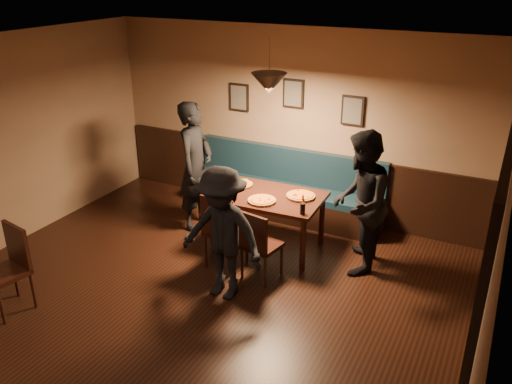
# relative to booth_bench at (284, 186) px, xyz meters

# --- Properties ---
(floor) EXTENTS (7.00, 7.00, 0.00)m
(floor) POSITION_rel_booth_bench_xyz_m (0.00, -3.20, -0.50)
(floor) COLOR black
(floor) RESTS_ON ground
(ceiling) EXTENTS (7.00, 7.00, 0.00)m
(ceiling) POSITION_rel_booth_bench_xyz_m (0.00, -3.20, 2.30)
(ceiling) COLOR silver
(ceiling) RESTS_ON ground
(wall_back) EXTENTS (6.00, 0.00, 6.00)m
(wall_back) POSITION_rel_booth_bench_xyz_m (0.00, 0.30, 0.90)
(wall_back) COLOR #8C704F
(wall_back) RESTS_ON ground
(wall_right) EXTENTS (0.00, 7.00, 7.00)m
(wall_right) POSITION_rel_booth_bench_xyz_m (3.00, -3.20, 0.90)
(wall_right) COLOR #8C704F
(wall_right) RESTS_ON ground
(wainscot) EXTENTS (5.88, 0.06, 1.00)m
(wainscot) POSITION_rel_booth_bench_xyz_m (0.00, 0.27, 0.00)
(wainscot) COLOR black
(wainscot) RESTS_ON ground
(booth_bench) EXTENTS (3.00, 0.60, 1.00)m
(booth_bench) POSITION_rel_booth_bench_xyz_m (0.00, 0.00, 0.00)
(booth_bench) COLOR #0F232D
(booth_bench) RESTS_ON ground
(window_frame) EXTENTS (0.06, 2.56, 1.86)m
(window_frame) POSITION_rel_booth_bench_xyz_m (2.96, -2.70, 1.00)
(window_frame) COLOR black
(window_frame) RESTS_ON wall_right
(window_glass) EXTENTS (0.00, 2.40, 2.40)m
(window_glass) POSITION_rel_booth_bench_xyz_m (2.93, -2.70, 1.00)
(window_glass) COLOR black
(window_glass) RESTS_ON wall_right
(picture_left) EXTENTS (0.32, 0.04, 0.42)m
(picture_left) POSITION_rel_booth_bench_xyz_m (-0.90, 0.27, 1.20)
(picture_left) COLOR black
(picture_left) RESTS_ON wall_back
(picture_center) EXTENTS (0.32, 0.04, 0.42)m
(picture_center) POSITION_rel_booth_bench_xyz_m (0.00, 0.27, 1.35)
(picture_center) COLOR black
(picture_center) RESTS_ON wall_back
(picture_right) EXTENTS (0.32, 0.04, 0.42)m
(picture_right) POSITION_rel_booth_bench_xyz_m (0.90, 0.27, 1.20)
(picture_right) COLOR black
(picture_right) RESTS_ON wall_back
(pendant_lamp) EXTENTS (0.44, 0.44, 0.25)m
(pendant_lamp) POSITION_rel_booth_bench_xyz_m (0.21, -0.99, 1.75)
(pendant_lamp) COLOR black
(pendant_lamp) RESTS_ON ceiling
(dining_table) EXTENTS (1.48, 0.99, 0.77)m
(dining_table) POSITION_rel_booth_bench_xyz_m (0.21, -0.99, -0.11)
(dining_table) COLOR black
(dining_table) RESTS_ON floor
(chair_near_left) EXTENTS (0.46, 0.46, 1.01)m
(chair_near_left) POSITION_rel_booth_bench_xyz_m (-0.07, -1.65, 0.01)
(chair_near_left) COLOR black
(chair_near_left) RESTS_ON floor
(chair_near_right) EXTENTS (0.47, 0.47, 0.92)m
(chair_near_right) POSITION_rel_booth_bench_xyz_m (0.47, -1.71, -0.04)
(chair_near_right) COLOR black
(chair_near_right) RESTS_ON floor
(diner_left) EXTENTS (0.51, 0.72, 1.87)m
(diner_left) POSITION_rel_booth_bench_xyz_m (-0.99, -0.88, 0.44)
(diner_left) COLOR black
(diner_left) RESTS_ON floor
(diner_right) EXTENTS (0.82, 0.98, 1.81)m
(diner_right) POSITION_rel_booth_bench_xyz_m (1.44, -0.97, 0.40)
(diner_right) COLOR black
(diner_right) RESTS_ON floor
(diner_front) EXTENTS (1.06, 0.65, 1.59)m
(diner_front) POSITION_rel_booth_bench_xyz_m (0.24, -2.26, 0.30)
(diner_front) COLOR black
(diner_front) RESTS_ON floor
(pizza_a) EXTENTS (0.38, 0.38, 0.04)m
(pizza_a) POSITION_rel_booth_bench_xyz_m (-0.27, -0.85, 0.29)
(pizza_a) COLOR gold
(pizza_a) RESTS_ON dining_table
(pizza_b) EXTENTS (0.47, 0.47, 0.04)m
(pizza_b) POSITION_rel_booth_bench_xyz_m (0.23, -1.22, 0.29)
(pizza_b) COLOR orange
(pizza_b) RESTS_ON dining_table
(pizza_c) EXTENTS (0.46, 0.46, 0.04)m
(pizza_c) POSITION_rel_booth_bench_xyz_m (0.62, -0.86, 0.29)
(pizza_c) COLOR gold
(pizza_c) RESTS_ON dining_table
(soda_glass) EXTENTS (0.08, 0.08, 0.14)m
(soda_glass) POSITION_rel_booth_bench_xyz_m (0.83, -1.32, 0.34)
(soda_glass) COLOR black
(soda_glass) RESTS_ON dining_table
(tabasco_bottle) EXTENTS (0.03, 0.03, 0.12)m
(tabasco_bottle) POSITION_rel_booth_bench_xyz_m (0.71, -1.01, 0.33)
(tabasco_bottle) COLOR maroon
(tabasco_bottle) RESTS_ON dining_table
(napkin_a) EXTENTS (0.22, 0.22, 0.01)m
(napkin_a) POSITION_rel_booth_bench_xyz_m (-0.33, -0.72, 0.27)
(napkin_a) COLOR #1C6C1F
(napkin_a) RESTS_ON dining_table
(napkin_b) EXTENTS (0.17, 0.17, 0.01)m
(napkin_b) POSITION_rel_booth_bench_xyz_m (-0.32, -1.25, 0.27)
(napkin_b) COLOR #1B6636
(napkin_b) RESTS_ON dining_table
(cutlery_set) EXTENTS (0.20, 0.05, 0.00)m
(cutlery_set) POSITION_rel_booth_bench_xyz_m (0.22, -1.36, 0.27)
(cutlery_set) COLOR #B8B7BC
(cutlery_set) RESTS_ON dining_table
(cafe_chair_far) EXTENTS (0.51, 0.51, 0.98)m
(cafe_chair_far) POSITION_rel_booth_bench_xyz_m (-1.74, -3.59, -0.01)
(cafe_chair_far) COLOR black
(cafe_chair_far) RESTS_ON floor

